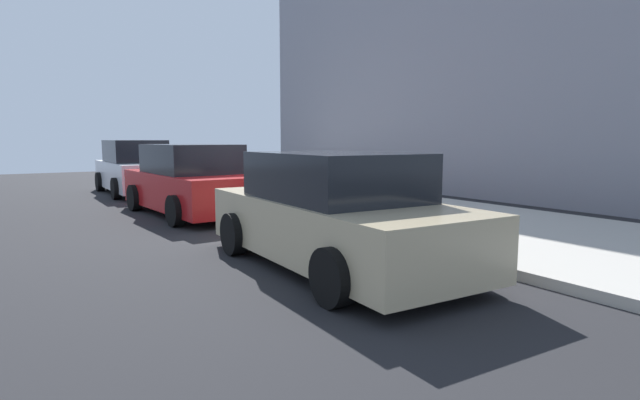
# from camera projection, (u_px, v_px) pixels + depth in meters

# --- Properties ---
(ground_plane) EXTENTS (40.00, 40.00, 0.00)m
(ground_plane) POSITION_uv_depth(u_px,v_px,m) (286.00, 219.00, 11.00)
(ground_plane) COLOR black
(sidewalk_curb) EXTENTS (18.00, 5.00, 0.14)m
(sidewalk_curb) POSITION_uv_depth(u_px,v_px,m) (375.00, 207.00, 12.35)
(sidewalk_curb) COLOR #ADA89E
(sidewalk_curb) RESTS_ON ground_plane
(suitcase_maroon_0) EXTENTS (0.47, 0.27, 0.85)m
(suitcase_maroon_0) POSITION_uv_depth(u_px,v_px,m) (429.00, 222.00, 8.15)
(suitcase_maroon_0) COLOR maroon
(suitcase_maroon_0) RESTS_ON sidewalk_curb
(suitcase_black_1) EXTENTS (0.38, 0.26, 0.98)m
(suitcase_black_1) POSITION_uv_depth(u_px,v_px,m) (403.00, 212.00, 8.48)
(suitcase_black_1) COLOR black
(suitcase_black_1) RESTS_ON sidewalk_curb
(suitcase_red_2) EXTENTS (0.38, 0.21, 0.93)m
(suitcase_red_2) POSITION_uv_depth(u_px,v_px,m) (389.00, 210.00, 8.90)
(suitcase_red_2) COLOR red
(suitcase_red_2) RESTS_ON sidewalk_curb
(suitcase_teal_3) EXTENTS (0.42, 0.23, 0.82)m
(suitcase_teal_3) POSITION_uv_depth(u_px,v_px,m) (370.00, 206.00, 9.25)
(suitcase_teal_3) COLOR #0F606B
(suitcase_teal_3) RESTS_ON sidewalk_curb
(suitcase_navy_4) EXTENTS (0.41, 0.25, 0.83)m
(suitcase_navy_4) POSITION_uv_depth(u_px,v_px,m) (358.00, 208.00, 9.72)
(suitcase_navy_4) COLOR navy
(suitcase_navy_4) RESTS_ON sidewalk_curb
(suitcase_silver_5) EXTENTS (0.42, 0.21, 1.09)m
(suitcase_silver_5) POSITION_uv_depth(u_px,v_px,m) (345.00, 200.00, 10.13)
(suitcase_silver_5) COLOR #9EA0A8
(suitcase_silver_5) RESTS_ON sidewalk_curb
(suitcase_olive_6) EXTENTS (0.36, 0.27, 0.88)m
(suitcase_olive_6) POSITION_uv_depth(u_px,v_px,m) (331.00, 201.00, 10.51)
(suitcase_olive_6) COLOR #59601E
(suitcase_olive_6) RESTS_ON sidewalk_curb
(suitcase_maroon_7) EXTENTS (0.37, 0.23, 0.99)m
(suitcase_maroon_7) POSITION_uv_depth(u_px,v_px,m) (316.00, 198.00, 10.81)
(suitcase_maroon_7) COLOR maroon
(suitcase_maroon_7) RESTS_ON sidewalk_curb
(suitcase_black_8) EXTENTS (0.47, 0.28, 0.64)m
(suitcase_black_8) POSITION_uv_depth(u_px,v_px,m) (304.00, 198.00, 11.22)
(suitcase_black_8) COLOR black
(suitcase_black_8) RESTS_ON sidewalk_curb
(fire_hydrant) EXTENTS (0.39, 0.21, 0.83)m
(fire_hydrant) POSITION_uv_depth(u_px,v_px,m) (291.00, 189.00, 11.79)
(fire_hydrant) COLOR #D89E0C
(fire_hydrant) RESTS_ON sidewalk_curb
(bollard_post) EXTENTS (0.17, 0.17, 0.71)m
(bollard_post) POSITION_uv_depth(u_px,v_px,m) (276.00, 191.00, 12.09)
(bollard_post) COLOR brown
(bollard_post) RESTS_ON sidewalk_curb
(parked_car_beige_0) EXTENTS (4.56, 2.18, 1.57)m
(parked_car_beige_0) POSITION_uv_depth(u_px,v_px,m) (335.00, 214.00, 6.80)
(parked_car_beige_0) COLOR tan
(parked_car_beige_0) RESTS_ON ground_plane
(parked_car_red_1) EXTENTS (4.59, 2.22, 1.62)m
(parked_car_red_1) POSITION_uv_depth(u_px,v_px,m) (192.00, 182.00, 11.61)
(parked_car_red_1) COLOR #AD1619
(parked_car_red_1) RESTS_ON ground_plane
(parked_car_white_2) EXTENTS (4.53, 1.98, 1.71)m
(parked_car_white_2) POSITION_uv_depth(u_px,v_px,m) (135.00, 169.00, 16.10)
(parked_car_white_2) COLOR silver
(parked_car_white_2) RESTS_ON ground_plane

